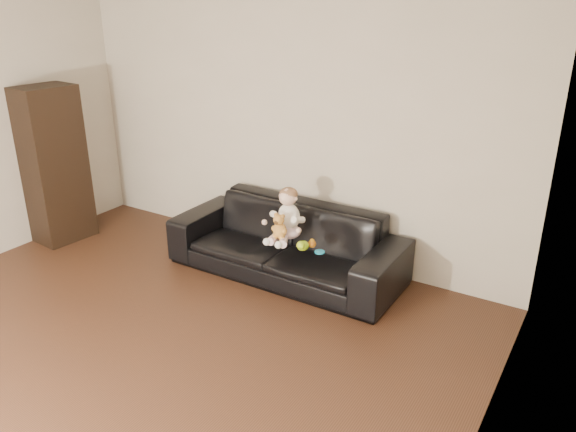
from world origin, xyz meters
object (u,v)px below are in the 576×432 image
Objects in this scene: cabinet at (55,165)px; toy_blue_disc at (320,252)px; sofa at (286,242)px; toy_rattle at (312,244)px; toy_green at (303,246)px; baby at (287,217)px; teddy_bear at (279,227)px.

cabinet is 18.61× the size of toy_blue_disc.
toy_blue_disc is at bearing -25.23° from sofa.
toy_green is at bearing -114.90° from toy_rattle.
cabinet is at bearing -167.19° from sofa.
toy_rattle is at bearing 13.01° from cabinet.
toy_rattle is at bearing -24.81° from sofa.
toy_blue_disc is (0.15, 0.03, -0.04)m from toy_green.
baby is (2.68, 0.45, -0.19)m from cabinet.
sofa is 1.35× the size of cabinet.
sofa is 30.98× the size of toy_rattle.
toy_green is (0.25, 0.00, -0.13)m from teddy_bear.
toy_rattle is 0.13m from toy_blue_disc.
sofa reaches higher than toy_rattle.
cabinet reaches higher than sofa.
cabinet is at bearing -174.12° from toy_green.
teddy_bear is 2.66× the size of toy_blue_disc.
teddy_bear is at bearing -105.04° from baby.
sofa is 0.36m from baby.
toy_blue_disc is at bearing -26.98° from toy_rattle.
cabinet reaches higher than toy_blue_disc.
baby reaches higher than toy_green.
baby is at bearing 67.14° from teddy_bear.
toy_green is (0.26, -0.15, -0.18)m from baby.
teddy_bear is at bearing -69.37° from sofa.
toy_green is 1.68× the size of toy_rattle.
sofa is 0.41m from teddy_bear.
sofa is 0.47m from toy_green.
sofa is at bearing 107.79° from baby.
cabinet is at bearing 170.75° from baby.
toy_blue_disc is (0.11, -0.06, -0.03)m from toy_rattle.
baby is (0.09, -0.12, 0.32)m from sofa.
toy_green is (0.35, -0.27, 0.15)m from sofa.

